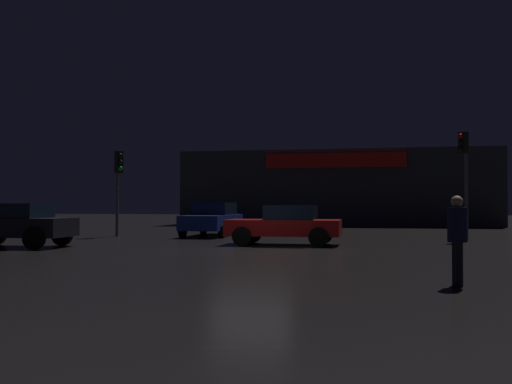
# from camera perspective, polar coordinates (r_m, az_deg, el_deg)

# --- Properties ---
(ground_plane) EXTENTS (120.00, 120.00, 0.00)m
(ground_plane) POSITION_cam_1_polar(r_m,az_deg,el_deg) (17.60, -0.61, -5.94)
(ground_plane) COLOR black
(store_building) EXTENTS (21.27, 9.88, 5.09)m
(store_building) POSITION_cam_1_polar(r_m,az_deg,el_deg) (42.48, 8.25, 0.28)
(store_building) COLOR #33383D
(store_building) RESTS_ON ground
(traffic_signal_opposite) EXTENTS (0.43, 0.42, 3.82)m
(traffic_signal_opposite) POSITION_cam_1_polar(r_m,az_deg,el_deg) (26.27, -13.61, 1.57)
(traffic_signal_opposite) COLOR #595B60
(traffic_signal_opposite) RESTS_ON ground
(traffic_signal_cross_left) EXTENTS (0.43, 0.42, 4.32)m
(traffic_signal_cross_left) POSITION_cam_1_polar(r_m,az_deg,el_deg) (24.15, 20.11, 2.79)
(traffic_signal_cross_left) COLOR #595B60
(traffic_signal_cross_left) RESTS_ON ground
(car_near) EXTENTS (3.87, 2.10, 1.47)m
(car_near) POSITION_cam_1_polar(r_m,az_deg,el_deg) (20.88, -22.97, -2.96)
(car_near) COLOR black
(car_near) RESTS_ON ground
(car_far) EXTENTS (4.03, 1.97, 1.40)m
(car_far) POSITION_cam_1_polar(r_m,az_deg,el_deg) (20.23, 2.96, -3.27)
(car_far) COLOR #A51414
(car_far) RESTS_ON ground
(car_crossing) EXTENTS (2.09, 4.56, 1.53)m
(car_crossing) POSITION_cam_1_polar(r_m,az_deg,el_deg) (26.15, -4.35, -2.68)
(car_crossing) COLOR navy
(car_crossing) RESTS_ON ground
(pedestrian) EXTENTS (0.39, 0.39, 1.60)m
(pedestrian) POSITION_cam_1_polar(r_m,az_deg,el_deg) (10.71, 19.49, -3.95)
(pedestrian) COLOR black
(pedestrian) RESTS_ON ground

